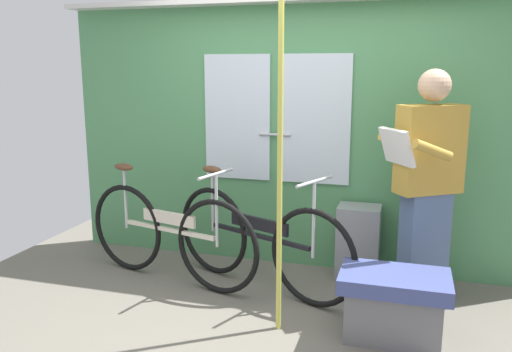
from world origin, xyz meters
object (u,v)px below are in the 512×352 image
bicycle_leaning_behind (169,234)px  handrail_pole (280,166)px  trash_bin_by_wall (358,243)px  bicycle_near_door (258,240)px  bench_seat_corner (393,304)px  passenger_reading_newspaper (427,183)px

bicycle_leaning_behind → handrail_pole: bearing=-12.6°
trash_bin_by_wall → bicycle_leaning_behind: bearing=-162.2°
bicycle_near_door → bench_seat_corner: bicycle_near_door is taller
bicycle_near_door → trash_bin_by_wall: 0.86m
passenger_reading_newspaper → trash_bin_by_wall: passenger_reading_newspaper is taller
bicycle_near_door → bench_seat_corner: (1.07, -0.53, -0.16)m
passenger_reading_newspaper → trash_bin_by_wall: (-0.50, 0.31, -0.61)m
handrail_pole → bench_seat_corner: 1.17m
bicycle_near_door → passenger_reading_newspaper: 1.36m
bicycle_near_door → handrail_pole: (0.32, -0.61, 0.73)m
bicycle_leaning_behind → bench_seat_corner: 1.89m
trash_bin_by_wall → bench_seat_corner: bearing=-71.1°
bicycle_near_door → trash_bin_by_wall: size_ratio=2.62×
handrail_pole → bench_seat_corner: bearing=6.4°
bicycle_leaning_behind → trash_bin_by_wall: 1.58m
bicycle_near_door → bicycle_leaning_behind: size_ratio=0.98×
bicycle_leaning_behind → passenger_reading_newspaper: (2.00, 0.18, 0.52)m
bicycle_leaning_behind → passenger_reading_newspaper: 2.08m
bicycle_leaning_behind → passenger_reading_newspaper: bearing=19.3°
handrail_pole → bicycle_leaning_behind: bearing=153.1°
bench_seat_corner → handrail_pole: bearing=-173.6°
passenger_reading_newspaper → handrail_pole: handrail_pole is taller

